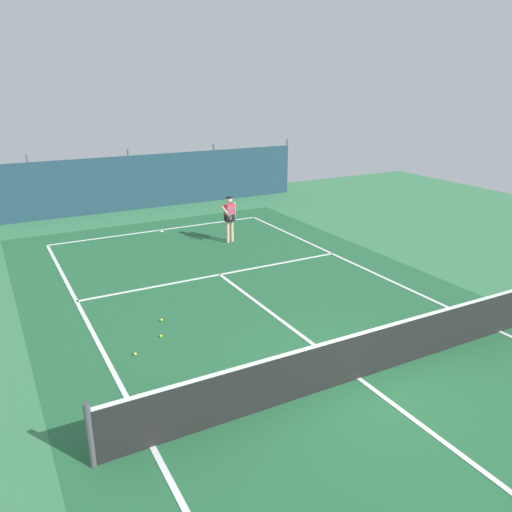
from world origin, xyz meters
The scene contains 9 objects.
ground_plane centered at (0.00, 0.00, 0.00)m, with size 36.00×36.00×0.00m, color #387A4C.
court_surface centered at (0.00, 0.00, 0.00)m, with size 11.02×26.60×0.01m.
tennis_net centered at (0.00, 0.00, 0.51)m, with size 10.12×0.10×1.10m.
back_fence centered at (0.00, 16.21, 0.67)m, with size 16.30×0.98×2.70m.
tennis_player centered at (1.71, 9.24, 0.96)m, with size 0.58×0.82×1.64m.
tennis_ball_near_player centered at (-2.81, 3.45, 0.03)m, with size 0.07×0.07×0.07m, color #CCDB33.
tennis_ball_midcourt centered at (-2.53, 4.23, 0.03)m, with size 0.07×0.07×0.07m, color #CCDB33.
tennis_ball_by_sideline centered at (-3.54, 2.93, 0.03)m, with size 0.07×0.07×0.07m, color #CCDB33.
parked_car centered at (-3.35, 18.72, 0.84)m, with size 2.11×4.25×1.68m.
Camera 1 is at (-5.86, -6.64, 5.44)m, focal length 36.03 mm.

